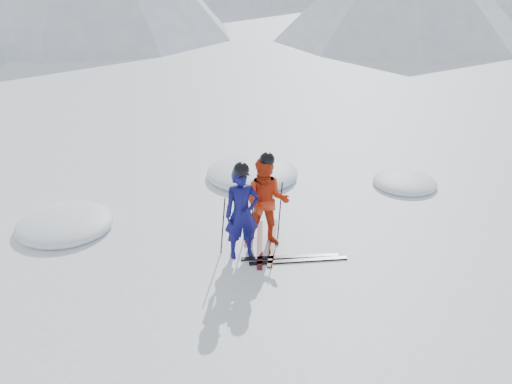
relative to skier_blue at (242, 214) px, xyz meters
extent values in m
plane|color=white|center=(2.16, -0.32, -0.82)|extent=(160.00, 160.00, 0.00)
imported|color=#0E0D53|center=(0.00, 0.00, 0.00)|extent=(0.61, 0.42, 1.64)
imported|color=red|center=(0.52, 0.27, 0.01)|extent=(0.96, 0.85, 1.66)
cylinder|color=black|center=(-0.30, 0.15, -0.27)|extent=(0.11, 0.08, 1.09)
cylinder|color=black|center=(0.25, 0.25, -0.27)|extent=(0.11, 0.07, 1.09)
cylinder|color=black|center=(0.22, 0.52, -0.27)|extent=(0.11, 0.09, 1.10)
cylinder|color=black|center=(0.82, 0.42, -0.27)|extent=(0.11, 0.08, 1.10)
cube|color=black|center=(0.40, 0.27, -0.80)|extent=(0.58, 1.65, 0.03)
cube|color=black|center=(0.64, 0.27, -0.80)|extent=(0.69, 1.62, 0.03)
cube|color=black|center=(0.77, -0.32, -0.80)|extent=(1.68, 0.43, 0.03)
cube|color=black|center=(0.87, -0.47, -0.80)|extent=(1.69, 0.37, 0.03)
ellipsoid|color=white|center=(-3.00, 1.90, -0.82)|extent=(1.83, 1.83, 0.40)
ellipsoid|color=white|center=(4.27, 1.88, -0.82)|extent=(1.42, 1.42, 0.31)
ellipsoid|color=white|center=(1.11, 3.27, -0.82)|extent=(2.12, 2.12, 0.47)
camera|label=1|loc=(-2.03, -7.86, 4.18)|focal=38.00mm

